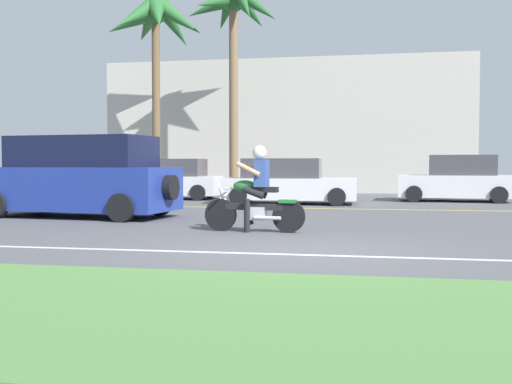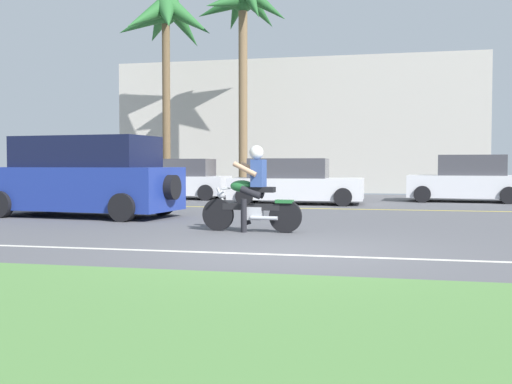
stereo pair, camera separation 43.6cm
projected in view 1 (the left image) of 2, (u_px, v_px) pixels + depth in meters
name	position (u px, v px, depth m)	size (l,w,h in m)	color
ground	(313.00, 231.00, 12.19)	(56.00, 30.00, 0.04)	#545459
grass_median	(223.00, 315.00, 5.23)	(56.00, 3.80, 0.06)	#548442
lane_line_near	(289.00, 254.00, 8.91)	(50.40, 0.12, 0.01)	silver
lane_line_far	(336.00, 209.00, 18.06)	(50.40, 0.12, 0.01)	yellow
motorcyclist	(255.00, 195.00, 11.90)	(1.95, 0.64, 1.63)	black
suv_nearby	(81.00, 178.00, 15.25)	(4.93, 2.51, 1.95)	navy
parked_car_0	(169.00, 180.00, 23.19)	(3.95, 2.11, 1.47)	silver
parked_car_1	(288.00, 182.00, 20.36)	(4.31, 2.15, 1.46)	silver
parked_car_2	(457.00, 180.00, 21.69)	(3.85, 2.21, 1.59)	silver
palm_tree_0	(155.00, 26.00, 26.00)	(4.52, 4.34, 8.30)	brown
palm_tree_1	(234.00, 17.00, 25.34)	(3.98, 3.72, 8.64)	brown
motorcyclist_distant	(74.00, 189.00, 17.99)	(1.51, 0.76, 1.35)	black
building_far	(289.00, 128.00, 30.29)	(16.86, 4.00, 6.06)	#BCB7AD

